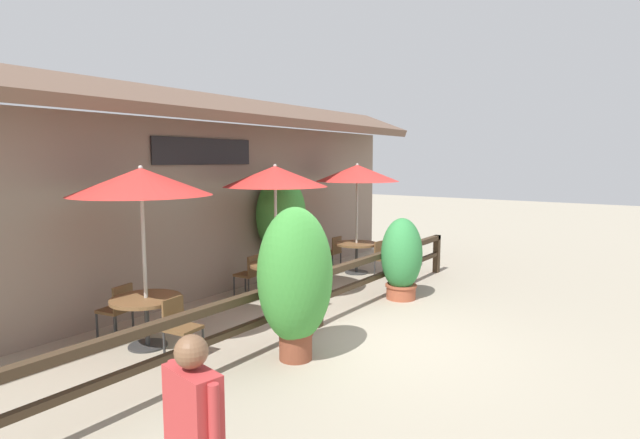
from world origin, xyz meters
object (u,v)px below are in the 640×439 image
Objects in this scene: dining_table_middle at (276,271)px; chair_far_wallside at (333,251)px; chair_near_streetside at (180,325)px; dining_table_near at (146,307)px; potted_plant_tall_tropical at (281,217)px; pedestrian at (193,421)px; patio_umbrella_far at (357,173)px; potted_plant_corner_fern at (402,258)px; chair_middle_streetside at (306,283)px; dining_table_far at (357,249)px; chair_far_streetside at (383,257)px; patio_umbrella_middle at (275,177)px; chair_middle_wallside at (249,273)px; potted_plant_entrance_palm at (295,278)px; patio_umbrella_near at (141,182)px; chair_near_wallside at (117,308)px.

chair_far_wallside is at bearing 13.59° from dining_table_middle.
dining_table_near is at bearing 84.69° from chair_near_streetside.
pedestrian is at bearing -144.09° from potted_plant_tall_tropical.
patio_umbrella_far is at bearing 0.29° from dining_table_middle.
patio_umbrella_far is 1.65× the size of potted_plant_corner_fern.
chair_middle_streetside is 0.82× the size of dining_table_far.
dining_table_middle and dining_table_far have the same top height.
potted_plant_corner_fern is at bearing -135.65° from chair_far_streetside.
dining_table_middle is at bearing 13.89° from chair_far_wallside.
dining_table_near is 6.14m from dining_table_far.
dining_table_middle is at bearing -179.71° from patio_umbrella_far.
dining_table_far is 0.76m from chair_far_streetside.
chair_near_streetside is 4.70m from potted_plant_tall_tropical.
patio_umbrella_middle is at bearing -44.28° from pedestrian.
pedestrian reaches higher than chair_middle_wallside.
chair_middle_wallside is (3.03, 0.77, -0.13)m from dining_table_near.
patio_umbrella_far reaches higher than chair_near_streetside.
chair_far_wallside reaches higher than dining_table_near.
potted_plant_entrance_palm reaches higher than potted_plant_corner_fern.
chair_middle_wallside is at bearing 14.19° from patio_umbrella_near.
patio_umbrella_far is 2.28m from potted_plant_tall_tropical.
patio_umbrella_near is at bearing 7.56° from chair_far_wallside.
chair_near_streetside is 0.39× the size of potted_plant_entrance_palm.
patio_umbrella_middle is (3.04, 0.03, 0.00)m from patio_umbrella_near.
chair_far_wallside is at bearing -4.54° from potted_plant_tall_tropical.
chair_far_wallside is at bearing 7.26° from patio_umbrella_near.
dining_table_near is at bearing 178.88° from chair_far_streetside.
patio_umbrella_near is 2.61× the size of dining_table_far.
dining_table_near is 1.22× the size of chair_middle_wallside.
dining_table_near is 0.75m from chair_near_streetside.
chair_middle_streetside and chair_far_wallside have the same top height.
chair_middle_streetside is 2.06m from potted_plant_corner_fern.
pedestrian reaches higher than chair_near_wallside.
pedestrian is at bearing 51.54° from chair_near_wallside.
potted_plant_entrance_palm is (0.96, -2.87, 0.70)m from chair_near_wallside.
dining_table_middle is 2.56m from potted_plant_corner_fern.
chair_middle_wallside is 3.20m from dining_table_far.
potted_plant_corner_fern is 2.98m from potted_plant_tall_tropical.
dining_table_far is at bearing -25.61° from potted_plant_tall_tropical.
dining_table_far is at bearing 0.41° from dining_table_near.
chair_far_wallside is (3.14, 0.76, -2.02)m from patio_umbrella_middle.
patio_umbrella_near is 3.04m from patio_umbrella_middle.
potted_plant_entrance_palm reaches higher than chair_middle_streetside.
chair_near_streetside is 1.00× the size of chair_middle_streetside.
chair_near_streetside is 1.00× the size of chair_near_wallside.
patio_umbrella_far reaches higher than chair_middle_wallside.
chair_far_streetside is 2.72m from potted_plant_tall_tropical.
patio_umbrella_middle is 1.64× the size of pedestrian.
chair_near_wallside is 3.39m from chair_middle_streetside.
dining_table_middle is 6.64m from pedestrian.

